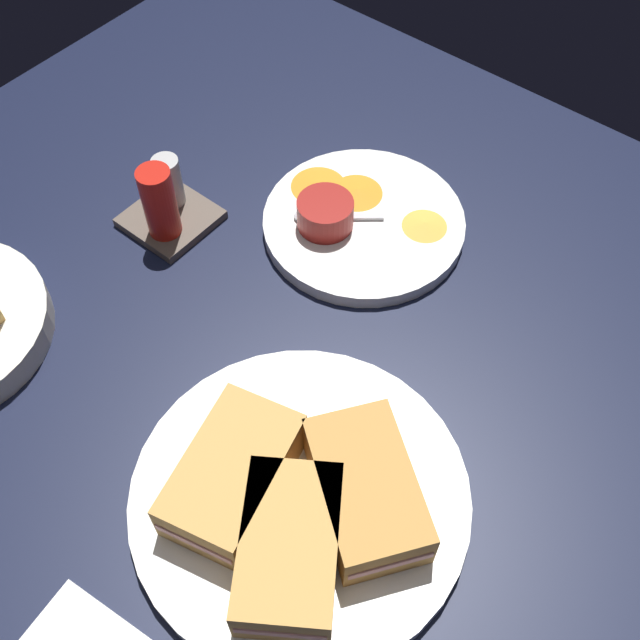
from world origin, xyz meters
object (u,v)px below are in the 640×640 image
(plate_chips_companion, at_px, (364,223))
(condiment_caddy, at_px, (165,203))
(ramekin_dark_sauce, at_px, (376,504))
(ramekin_light_gravy, at_px, (325,213))
(plate_sandwich_main, at_px, (300,497))
(sandwich_half_far, at_px, (290,548))
(sandwich_half_extra, at_px, (366,489))
(sandwich_half_near, at_px, (233,474))
(spoon_by_gravy_ramekin, at_px, (320,216))
(spoon_by_dark_ramekin, at_px, (315,487))

(plate_chips_companion, xyz_separation_m, condiment_caddy, (-0.13, 0.17, 0.03))
(ramekin_dark_sauce, height_order, ramekin_light_gravy, ramekin_dark_sauce)
(plate_sandwich_main, height_order, sandwich_half_far, sandwich_half_far)
(ramekin_light_gravy, height_order, condiment_caddy, condiment_caddy)
(sandwich_half_extra, distance_m, ramekin_light_gravy, 0.32)
(sandwich_half_near, height_order, spoon_by_gravy_ramekin, sandwich_half_near)
(ramekin_dark_sauce, height_order, condiment_caddy, condiment_caddy)
(plate_chips_companion, distance_m, spoon_by_gravy_ramekin, 0.05)
(plate_sandwich_main, relative_size, sandwich_half_far, 1.96)
(ramekin_dark_sauce, bearing_deg, ramekin_light_gravy, 46.15)
(plate_sandwich_main, xyz_separation_m, ramekin_dark_sauce, (0.03, -0.06, 0.03))
(sandwich_half_extra, bearing_deg, condiment_caddy, 70.89)
(sandwich_half_extra, distance_m, ramekin_dark_sauce, 0.01)
(sandwich_half_far, height_order, ramekin_light_gravy, sandwich_half_far)
(sandwich_half_near, distance_m, condiment_caddy, 0.33)
(sandwich_half_far, relative_size, spoon_by_dark_ramekin, 1.52)
(plate_sandwich_main, relative_size, spoon_by_dark_ramekin, 2.97)
(sandwich_half_far, height_order, spoon_by_gravy_ramekin, sandwich_half_far)
(ramekin_dark_sauce, xyz_separation_m, condiment_caddy, (0.13, 0.38, -0.00))
(spoon_by_dark_ramekin, relative_size, condiment_caddy, 1.04)
(sandwich_half_near, xyz_separation_m, ramekin_dark_sauce, (0.06, -0.11, -0.00))
(sandwich_half_extra, xyz_separation_m, plate_chips_companion, (0.26, 0.20, -0.03))
(sandwich_half_extra, relative_size, spoon_by_gravy_ramekin, 1.75)
(plate_sandwich_main, distance_m, ramekin_dark_sauce, 0.07)
(ramekin_dark_sauce, distance_m, spoon_by_dark_ramekin, 0.06)
(spoon_by_dark_ramekin, bearing_deg, sandwich_half_near, 127.23)
(sandwich_half_near, xyz_separation_m, spoon_by_dark_ramekin, (0.04, -0.05, -0.02))
(sandwich_half_extra, bearing_deg, sandwich_half_near, 122.20)
(ramekin_light_gravy, xyz_separation_m, condiment_caddy, (-0.10, 0.14, 0.00))
(sandwich_half_far, bearing_deg, condiment_caddy, 59.78)
(sandwich_half_near, bearing_deg, sandwich_half_far, -102.80)
(sandwich_half_far, distance_m, plate_chips_companion, 0.38)
(ramekin_light_gravy, relative_size, spoon_by_gravy_ramekin, 0.72)
(condiment_caddy, bearing_deg, ramekin_dark_sauce, -108.98)
(plate_sandwich_main, height_order, ramekin_light_gravy, ramekin_light_gravy)
(sandwich_half_far, bearing_deg, ramekin_dark_sauce, -22.94)
(ramekin_dark_sauce, distance_m, plate_chips_companion, 0.34)
(spoon_by_dark_ramekin, bearing_deg, ramekin_light_gravy, 37.35)
(sandwich_half_near, relative_size, condiment_caddy, 1.53)
(sandwich_half_extra, distance_m, spoon_by_dark_ramekin, 0.05)
(sandwich_half_near, height_order, ramekin_light_gravy, sandwich_half_near)
(ramekin_light_gravy, bearing_deg, sandwich_half_extra, -135.05)
(plate_sandwich_main, height_order, ramekin_dark_sauce, ramekin_dark_sauce)
(sandwich_half_near, distance_m, plate_chips_companion, 0.34)
(ramekin_dark_sauce, distance_m, spoon_by_gravy_ramekin, 0.34)
(sandwich_half_far, distance_m, spoon_by_dark_ramekin, 0.07)
(condiment_caddy, bearing_deg, spoon_by_gravy_ramekin, -52.87)
(sandwich_half_extra, distance_m, condiment_caddy, 0.39)
(ramekin_dark_sauce, bearing_deg, sandwich_half_extra, 74.68)
(sandwich_half_near, height_order, plate_chips_companion, sandwich_half_near)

